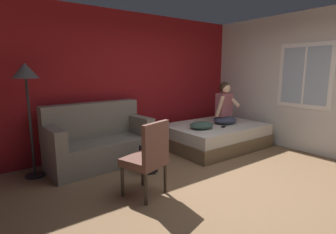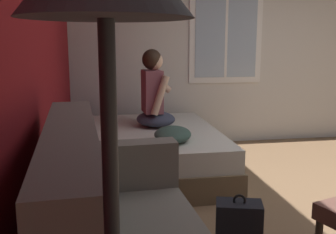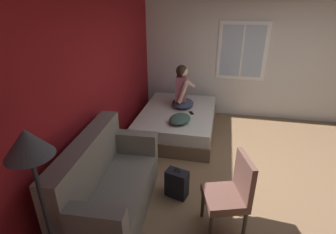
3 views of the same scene
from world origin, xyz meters
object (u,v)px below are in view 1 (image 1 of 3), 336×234
at_px(bed, 215,136).
at_px(cell_phone, 223,127).
at_px(person_seated, 225,107).
at_px(couch, 99,142).
at_px(throw_pillow, 201,125).
at_px(backpack, 148,160).
at_px(side_chair, 148,156).
at_px(floor_lamp, 26,82).

height_order(bed, cell_phone, cell_phone).
height_order(bed, person_seated, person_seated).
distance_m(couch, cell_phone, 2.40).
xyz_separation_m(bed, throw_pillow, (-0.52, -0.13, 0.31)).
xyz_separation_m(backpack, cell_phone, (1.80, 0.05, 0.29)).
height_order(bed, couch, couch).
height_order(backpack, throw_pillow, throw_pillow).
xyz_separation_m(side_chair, floor_lamp, (-1.05, 1.55, 0.90)).
bearing_deg(backpack, couch, 120.75).
distance_m(bed, throw_pillow, 0.63).
relative_size(person_seated, throw_pillow, 1.82).
height_order(person_seated, cell_phone, person_seated).
height_order(side_chair, person_seated, person_seated).
xyz_separation_m(side_chair, person_seated, (2.51, 0.98, 0.30)).
xyz_separation_m(backpack, floor_lamp, (-1.48, 0.86, 1.24)).
distance_m(side_chair, throw_pillow, 1.99).
bearing_deg(cell_phone, bed, -40.30).
xyz_separation_m(couch, side_chair, (0.05, -1.50, 0.14)).
height_order(backpack, cell_phone, cell_phone).
bearing_deg(backpack, floor_lamp, 150.00).
distance_m(person_seated, throw_pillow, 0.79).
xyz_separation_m(bed, cell_phone, (-0.07, -0.28, 0.25)).
bearing_deg(bed, side_chair, -155.99).
xyz_separation_m(couch, backpack, (0.48, -0.80, -0.20)).
bearing_deg(throw_pillow, person_seated, 6.37).
bearing_deg(couch, side_chair, -88.23).
bearing_deg(person_seated, couch, 168.52).
bearing_deg(bed, throw_pillow, -165.93).
bearing_deg(cell_phone, backpack, 64.97).
bearing_deg(floor_lamp, throw_pillow, -13.11).
distance_m(backpack, cell_phone, 1.83).
bearing_deg(backpack, cell_phone, 1.51).
distance_m(bed, cell_phone, 0.38).
distance_m(person_seated, floor_lamp, 3.66).
xyz_separation_m(side_chair, throw_pillow, (1.78, 0.89, 0.02)).
height_order(couch, person_seated, person_seated).
distance_m(bed, floor_lamp, 3.60).
xyz_separation_m(couch, floor_lamp, (-1.01, 0.06, 1.04)).
bearing_deg(bed, cell_phone, -103.75).
bearing_deg(person_seated, throw_pillow, -173.63).
bearing_deg(couch, backpack, -59.25).
xyz_separation_m(bed, couch, (-2.35, 0.47, 0.16)).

